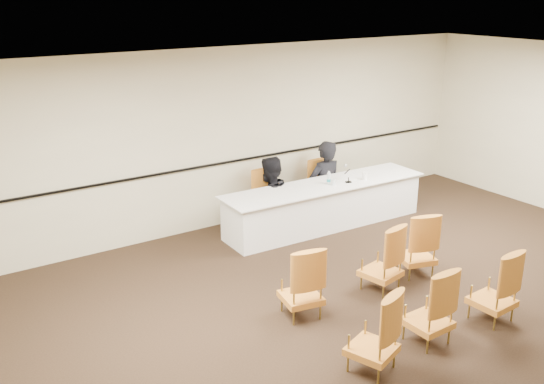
{
  "coord_description": "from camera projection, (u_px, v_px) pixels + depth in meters",
  "views": [
    {
      "loc": [
        -5.04,
        -4.6,
        3.88
      ],
      "look_at": [
        -0.24,
        2.6,
        0.95
      ],
      "focal_mm": 40.0,
      "sensor_mm": 36.0,
      "label": 1
    }
  ],
  "objects": [
    {
      "name": "panelist_main_chair",
      "position": [
        324.0,
        187.0,
        10.91
      ],
      "size": [
        0.52,
        0.52,
        0.95
      ],
      "primitive_type": null,
      "rotation": [
        0.0,
        0.0,
        -0.03
      ],
      "color": "#C57123",
      "rests_on": "ground"
    },
    {
      "name": "coffee_cup",
      "position": [
        365.0,
        176.0,
        10.4
      ],
      "size": [
        0.1,
        0.1,
        0.14
      ],
      "primitive_type": "cylinder",
      "rotation": [
        0.0,
        0.0,
        -0.19
      ],
      "color": "white",
      "rests_on": "panel_table"
    },
    {
      "name": "wall_rail",
      "position": [
        239.0,
        160.0,
        10.29
      ],
      "size": [
        9.8,
        0.04,
        0.03
      ],
      "primitive_type": "cube",
      "color": "black",
      "rests_on": "wall_back"
    },
    {
      "name": "aud_chair_front_mid",
      "position": [
        382.0,
        257.0,
        8.05
      ],
      "size": [
        0.59,
        0.59,
        0.95
      ],
      "primitive_type": null,
      "rotation": [
        0.0,
        0.0,
        0.2
      ],
      "color": "#C57123",
      "rests_on": "ground"
    },
    {
      "name": "papers",
      "position": [
        349.0,
        179.0,
        10.43
      ],
      "size": [
        0.36,
        0.31,
        0.0
      ],
      "primitive_type": "cube",
      "rotation": [
        0.0,
        0.0,
        0.35
      ],
      "color": "white",
      "rests_on": "panel_table"
    },
    {
      "name": "panel_table",
      "position": [
        325.0,
        205.0,
        10.29
      ],
      "size": [
        3.74,
        0.97,
        0.74
      ],
      "primitive_type": null,
      "rotation": [
        0.0,
        0.0,
        -0.03
      ],
      "color": "white",
      "rests_on": "ground"
    },
    {
      "name": "wall_back",
      "position": [
        238.0,
        137.0,
        10.19
      ],
      "size": [
        10.0,
        0.04,
        3.0
      ],
      "primitive_type": "cube",
      "color": "beige",
      "rests_on": "ground"
    },
    {
      "name": "floor",
      "position": [
        404.0,
        317.0,
        7.52
      ],
      "size": [
        10.0,
        10.0,
        0.0
      ],
      "primitive_type": "plane",
      "color": "black",
      "rests_on": "ground"
    },
    {
      "name": "aud_chair_back_mid",
      "position": [
        429.0,
        305.0,
        6.85
      ],
      "size": [
        0.51,
        0.51,
        0.95
      ],
      "primitive_type": null,
      "rotation": [
        0.0,
        0.0,
        0.02
      ],
      "color": "#C57123",
      "rests_on": "ground"
    },
    {
      "name": "aud_chair_back_right",
      "position": [
        494.0,
        285.0,
        7.31
      ],
      "size": [
        0.52,
        0.52,
        0.95
      ],
      "primitive_type": null,
      "rotation": [
        0.0,
        0.0,
        0.05
      ],
      "color": "#C57123",
      "rests_on": "ground"
    },
    {
      "name": "aud_chair_front_right",
      "position": [
        417.0,
        243.0,
        8.5
      ],
      "size": [
        0.63,
        0.63,
        0.95
      ],
      "primitive_type": null,
      "rotation": [
        0.0,
        0.0,
        -0.31
      ],
      "color": "#C57123",
      "rests_on": "ground"
    },
    {
      "name": "aud_chair_front_left",
      "position": [
        301.0,
        281.0,
        7.41
      ],
      "size": [
        0.59,
        0.59,
        0.95
      ],
      "primitive_type": null,
      "rotation": [
        0.0,
        0.0,
        -0.19
      ],
      "color": "#C57123",
      "rests_on": "ground"
    },
    {
      "name": "panelist_main",
      "position": [
        324.0,
        191.0,
        10.93
      ],
      "size": [
        0.69,
        0.46,
        1.86
      ],
      "primitive_type": "imported",
      "rotation": [
        0.0,
        0.0,
        3.12
      ],
      "color": "black",
      "rests_on": "ground"
    },
    {
      "name": "water_bottle",
      "position": [
        329.0,
        178.0,
        10.16
      ],
      "size": [
        0.09,
        0.09,
        0.22
      ],
      "primitive_type": null,
      "rotation": [
        0.0,
        0.0,
        -0.46
      ],
      "color": "teal",
      "rests_on": "panel_table"
    },
    {
      "name": "drinking_glass",
      "position": [
        334.0,
        182.0,
        10.12
      ],
      "size": [
        0.09,
        0.09,
        0.1
      ],
      "primitive_type": "cylinder",
      "rotation": [
        0.0,
        0.0,
        -0.45
      ],
      "color": "silver",
      "rests_on": "panel_table"
    },
    {
      "name": "ceiling",
      "position": [
        423.0,
        73.0,
        6.56
      ],
      "size": [
        10.0,
        10.0,
        0.0
      ],
      "primitive_type": "plane",
      "rotation": [
        3.14,
        0.0,
        0.0
      ],
      "color": "silver",
      "rests_on": "ground"
    },
    {
      "name": "panelist_second_chair",
      "position": [
        269.0,
        198.0,
        10.32
      ],
      "size": [
        0.52,
        0.52,
        0.95
      ],
      "primitive_type": null,
      "rotation": [
        0.0,
        0.0,
        -0.03
      ],
      "color": "#C57123",
      "rests_on": "ground"
    },
    {
      "name": "aud_chair_back_left",
      "position": [
        373.0,
        331.0,
        6.33
      ],
      "size": [
        0.64,
        0.64,
        0.95
      ],
      "primitive_type": null,
      "rotation": [
        0.0,
        0.0,
        0.34
      ],
      "color": "#C57123",
      "rests_on": "ground"
    },
    {
      "name": "panelist_second",
      "position": [
        269.0,
        205.0,
        10.36
      ],
      "size": [
        0.97,
        0.85,
        1.69
      ],
      "primitive_type": "imported",
      "rotation": [
        0.0,
        0.0,
        3.43
      ],
      "color": "black",
      "rests_on": "ground"
    },
    {
      "name": "microphone",
      "position": [
        349.0,
        174.0,
        10.22
      ],
      "size": [
        0.16,
        0.23,
        0.29
      ],
      "primitive_type": null,
      "rotation": [
        0.0,
        0.0,
        -0.32
      ],
      "color": "black",
      "rests_on": "panel_table"
    }
  ]
}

